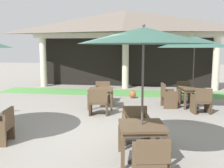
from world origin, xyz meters
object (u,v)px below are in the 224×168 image
Objects in this scene: patio_umbrella_mid_left at (143,37)px; patio_umbrella_far_back at (195,42)px; patio_chair_mid_left_north at (136,125)px; patio_chair_mid_right_east at (0,127)px; patio_table_mid_left at (142,129)px; patio_table_far_back at (192,90)px; patio_table_near_foreground at (101,91)px; terracotta_urn at (133,94)px; patio_chair_mid_left_south at (151,161)px; patio_chair_far_back_north at (185,92)px; patio_chair_far_back_south at (201,102)px; patio_chair_far_back_west at (168,96)px; patio_chair_near_foreground_south at (99,103)px; patio_chair_near_foreground_north at (103,92)px.

patio_umbrella_mid_left is 0.99× the size of patio_umbrella_far_back.
patio_chair_mid_right_east is (-3.19, -0.56, -0.03)m from patio_chair_mid_left_north.
patio_table_mid_left is 1.01m from patio_chair_mid_left_north.
patio_umbrella_mid_left reaches higher than patio_table_far_back.
terracotta_urn is at bearing 62.35° from patio_table_near_foreground.
patio_umbrella_mid_left reaches higher than patio_chair_mid_left_south.
patio_umbrella_far_back is 2.23m from patio_chair_far_back_north.
patio_table_near_foreground is at bearing 98.87° from patio_chair_mid_left_south.
patio_chair_far_back_south reaches higher than patio_table_far_back.
patio_chair_far_back_west is (-0.91, -0.16, -2.02)m from patio_umbrella_far_back.
patio_table_near_foreground is 1.11× the size of patio_chair_near_foreground_south.
patio_chair_far_back_north is at bearing 32.19° from patio_chair_near_foreground_south.
patio_chair_far_back_north is (1.40, 6.80, -0.00)m from patio_chair_mid_left_south.
patio_chair_mid_right_east is at bearing -0.69° from patio_chair_mid_left_north.
patio_table_near_foreground is 3.67m from patio_chair_mid_left_north.
patio_chair_far_back_south reaches higher than patio_table_near_foreground.
patio_chair_far_back_south is (1.90, 4.01, -2.05)m from patio_umbrella_mid_left.
patio_chair_mid_left_north is at bearing -89.36° from patio_chair_mid_right_east.
patio_chair_mid_left_north is at bearing -66.20° from patio_chair_near_foreground_south.
terracotta_urn is (1.19, 1.00, -0.25)m from patio_chair_near_foreground_north.
patio_chair_mid_left_north is at bearing 60.18° from patio_chair_far_back_north.
patio_chair_near_foreground_south is at bearing -69.87° from patio_chair_mid_left_north.
patio_chair_far_back_north is 0.93× the size of patio_chair_far_back_west.
patio_chair_mid_right_east is at bearing -53.82° from patio_chair_far_back_west.
patio_chair_mid_left_north is 0.99× the size of patio_chair_far_back_north.
patio_chair_mid_left_north reaches higher than terracotta_urn.
patio_table_mid_left is 4.84m from patio_chair_far_back_west.
terracotta_urn is at bearing -147.20° from patio_chair_far_back_west.
patio_chair_far_back_south is at bearing 64.67° from patio_umbrella_mid_left.
patio_chair_far_back_south is (3.58, -0.30, -0.22)m from patio_table_near_foreground.
patio_chair_near_foreground_north is 5.63m from patio_table_mid_left.
patio_chair_mid_left_north is at bearing -115.87° from patio_umbrella_far_back.
patio_umbrella_far_back is 3.57m from terracotta_urn.
patio_chair_near_foreground_south reaches higher than patio_table_far_back.
patio_table_far_back reaches higher than patio_table_near_foreground.
patio_table_mid_left is 1.00m from patio_chair_mid_left_south.
patio_chair_mid_left_north is at bearing 100.58° from patio_table_mid_left.
patio_chair_far_back_north reaches higher than patio_table_near_foreground.
patio_chair_near_foreground_south is 4.59m from patio_chair_mid_left_south.
patio_table_mid_left is at bearing -84.41° from terracotta_urn.
patio_table_far_back is (3.55, -0.40, 0.23)m from patio_chair_near_foreground_north.
patio_chair_mid_left_north is (-0.18, 0.96, -0.22)m from patio_table_mid_left.
patio_chair_far_back_south is 1.05× the size of patio_chair_far_back_north.
patio_chair_near_foreground_south is at bearing -177.97° from patio_chair_far_back_south.
patio_umbrella_far_back is 3.07× the size of patio_chair_far_back_south.
patio_chair_far_back_west is 2.20× the size of terracotta_urn.
patio_chair_far_back_north is at bearing 134.84° from patio_chair_far_back_west.
patio_chair_mid_left_north reaches higher than patio_table_far_back.
patio_umbrella_far_back is at bearing -126.45° from patio_chair_mid_left_north.
patio_umbrella_mid_left is 6.77m from terracotta_urn.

